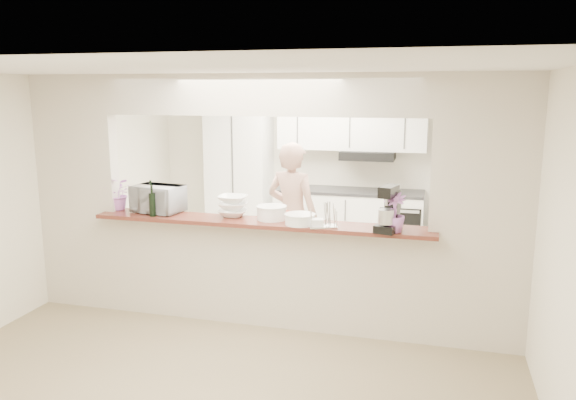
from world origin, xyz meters
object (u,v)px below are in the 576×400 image
at_px(refrigerator, 466,202).
at_px(toaster_oven, 158,199).
at_px(person, 292,216).
at_px(stand_mixer, 389,211).

bearing_deg(refrigerator, toaster_oven, -140.85).
bearing_deg(toaster_oven, person, 50.69).
xyz_separation_m(refrigerator, person, (-2.02, -1.53, 0.02)).
bearing_deg(refrigerator, stand_mixer, -105.95).
distance_m(refrigerator, stand_mixer, 2.93).
height_order(toaster_oven, person, person).
bearing_deg(refrigerator, person, -142.97).
height_order(toaster_oven, stand_mixer, stand_mixer).
bearing_deg(stand_mixer, toaster_oven, 175.55).
height_order(refrigerator, stand_mixer, refrigerator).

